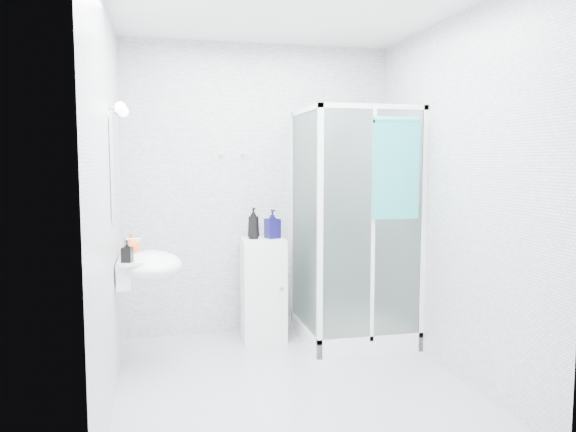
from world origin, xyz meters
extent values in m
cube|color=silver|center=(0.00, 0.00, 1.30)|extent=(2.40, 2.60, 2.60)
cube|color=#AFB2B4|center=(0.00, 0.00, 0.00)|extent=(2.40, 2.60, 0.01)
cube|color=white|center=(0.00, 0.00, 2.60)|extent=(2.40, 2.60, 0.01)
cube|color=white|center=(0.75, 0.85, 0.06)|extent=(0.90, 0.90, 0.12)
cube|color=white|center=(0.32, 0.85, 1.98)|extent=(0.04, 0.90, 0.04)
cube|color=white|center=(0.75, 0.42, 1.98)|extent=(0.90, 0.04, 0.04)
cube|color=white|center=(0.32, 0.42, 1.00)|extent=(0.04, 0.04, 2.00)
cube|color=white|center=(0.31, 0.85, 1.04)|extent=(0.02, 0.82, 1.84)
cube|color=white|center=(0.75, 0.41, 1.04)|extent=(0.82, 0.02, 1.84)
cube|color=white|center=(0.75, 0.42, 1.04)|extent=(0.03, 0.04, 1.84)
cylinder|color=silver|center=(0.75, 1.24, 1.35)|extent=(0.02, 0.02, 1.00)
cylinder|color=silver|center=(0.75, 1.21, 1.82)|extent=(0.09, 0.05, 0.09)
cylinder|color=silver|center=(0.80, 1.27, 1.05)|extent=(0.12, 0.04, 0.12)
cylinder|color=silver|center=(1.03, 0.38, 1.78)|extent=(0.03, 0.05, 0.03)
cube|color=white|center=(-1.14, 0.45, 0.75)|extent=(0.10, 0.40, 0.18)
ellipsoid|color=white|center=(-0.96, 0.45, 0.80)|extent=(0.46, 0.56, 0.20)
cube|color=white|center=(-1.08, 0.45, 0.85)|extent=(0.16, 0.50, 0.02)
cylinder|color=silver|center=(-1.14, 0.45, 0.93)|extent=(0.04, 0.04, 0.16)
cylinder|color=silver|center=(-1.09, 0.45, 0.99)|extent=(0.12, 0.02, 0.02)
cube|color=white|center=(-1.19, 0.45, 1.50)|extent=(0.02, 0.60, 0.70)
cylinder|color=silver|center=(-1.17, 0.29, 1.92)|extent=(0.05, 0.04, 0.04)
sphere|color=white|center=(-1.13, 0.29, 1.92)|extent=(0.08, 0.08, 0.08)
cylinder|color=silver|center=(-1.17, 0.61, 1.92)|extent=(0.05, 0.04, 0.04)
sphere|color=white|center=(-1.13, 0.61, 1.92)|extent=(0.08, 0.08, 0.08)
cylinder|color=silver|center=(-0.35, 1.27, 1.62)|extent=(0.02, 0.04, 0.02)
sphere|color=silver|center=(-0.35, 1.25, 1.62)|extent=(0.03, 0.03, 0.03)
cylinder|color=silver|center=(-0.15, 1.27, 1.62)|extent=(0.02, 0.04, 0.02)
sphere|color=silver|center=(-0.15, 1.25, 1.62)|extent=(0.03, 0.03, 0.03)
cube|color=white|center=(-0.02, 1.02, 0.44)|extent=(0.38, 0.38, 0.89)
cube|color=white|center=(-0.02, 0.84, 0.44)|extent=(0.33, 0.02, 0.76)
sphere|color=orange|center=(0.10, 0.83, 0.49)|extent=(0.03, 0.03, 0.03)
cube|color=teal|center=(0.92, 0.36, 1.49)|extent=(0.37, 0.04, 0.77)
cylinder|color=teal|center=(0.92, 0.36, 1.87)|extent=(0.37, 0.05, 0.05)
imported|color=black|center=(-0.10, 1.04, 1.02)|extent=(0.12, 0.12, 0.27)
imported|color=#0D0B43|center=(0.07, 1.04, 1.02)|extent=(0.14, 0.14, 0.25)
imported|color=#FF541E|center=(-1.09, 0.60, 0.94)|extent=(0.16, 0.16, 0.16)
imported|color=black|center=(-1.11, 0.26, 0.94)|extent=(0.08, 0.09, 0.15)
camera|label=1|loc=(-0.88, -3.71, 1.56)|focal=35.00mm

